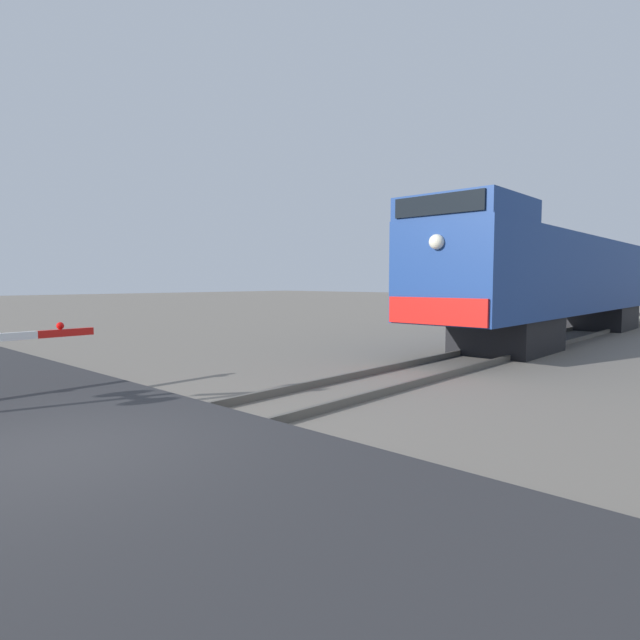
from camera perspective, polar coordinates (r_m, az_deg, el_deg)
name	(u,v)px	position (r m, az deg, el deg)	size (l,w,h in m)	color
ground_plane	(52,465)	(6.83, -27.56, -14.07)	(160.00, 160.00, 0.00)	slate
rail_track_left	(30,445)	(7.46, -29.51, -11.99)	(0.08, 80.00, 0.15)	#59544C
rail_track_right	(78,474)	(6.17, -25.23, -15.25)	(0.08, 80.00, 0.15)	#59544C
road_surface	(52,458)	(6.81, -27.59, -13.42)	(36.00, 5.22, 0.16)	#2D2D30
locomotive	(563,279)	(20.73, 25.33, 4.11)	(2.73, 18.78, 4.17)	black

